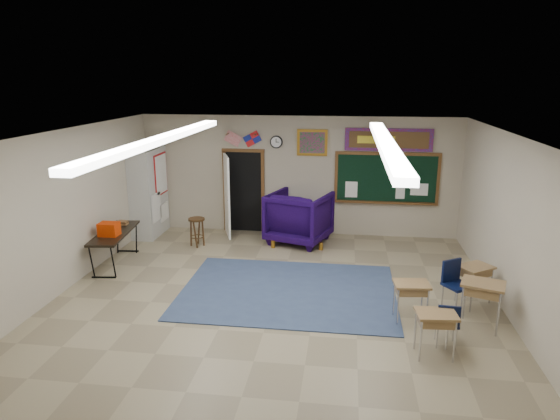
# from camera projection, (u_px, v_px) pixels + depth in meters

# --- Properties ---
(floor) EXTENTS (9.00, 9.00, 0.00)m
(floor) POSITION_uv_depth(u_px,v_px,m) (271.00, 310.00, 8.70)
(floor) COLOR gray
(floor) RESTS_ON ground
(back_wall) EXTENTS (8.00, 0.04, 3.00)m
(back_wall) POSITION_uv_depth(u_px,v_px,m) (298.00, 176.00, 12.62)
(back_wall) COLOR #ABA08A
(back_wall) RESTS_ON floor
(front_wall) EXTENTS (8.00, 0.04, 3.00)m
(front_wall) POSITION_uv_depth(u_px,v_px,m) (185.00, 390.00, 4.00)
(front_wall) COLOR #ABA08A
(front_wall) RESTS_ON floor
(left_wall) EXTENTS (0.04, 9.00, 3.00)m
(left_wall) POSITION_uv_depth(u_px,v_px,m) (48.00, 218.00, 8.83)
(left_wall) COLOR #ABA08A
(left_wall) RESTS_ON floor
(right_wall) EXTENTS (0.04, 9.00, 3.00)m
(right_wall) POSITION_uv_depth(u_px,v_px,m) (524.00, 238.00, 7.79)
(right_wall) COLOR #ABA08A
(right_wall) RESTS_ON floor
(ceiling) EXTENTS (8.00, 9.00, 0.04)m
(ceiling) POSITION_uv_depth(u_px,v_px,m) (270.00, 137.00, 7.92)
(ceiling) COLOR silver
(ceiling) RESTS_ON back_wall
(area_rug) EXTENTS (4.00, 3.00, 0.02)m
(area_rug) POSITION_uv_depth(u_px,v_px,m) (288.00, 291.00, 9.44)
(area_rug) COLOR #374969
(area_rug) RESTS_ON floor
(fluorescent_strips) EXTENTS (3.86, 6.00, 0.10)m
(fluorescent_strips) POSITION_uv_depth(u_px,v_px,m) (270.00, 141.00, 7.94)
(fluorescent_strips) COLOR white
(fluorescent_strips) RESTS_ON ceiling
(doorway) EXTENTS (1.10, 0.89, 2.16)m
(doorway) POSITION_uv_depth(u_px,v_px,m) (239.00, 192.00, 12.78)
(doorway) COLOR black
(doorway) RESTS_ON back_wall
(chalkboard) EXTENTS (2.55, 0.14, 1.30)m
(chalkboard) POSITION_uv_depth(u_px,v_px,m) (386.00, 180.00, 12.30)
(chalkboard) COLOR brown
(chalkboard) RESTS_ON back_wall
(bulletin_board) EXTENTS (2.10, 0.05, 0.55)m
(bulletin_board) POSITION_uv_depth(u_px,v_px,m) (389.00, 140.00, 12.05)
(bulletin_board) COLOR #A90E11
(bulletin_board) RESTS_ON back_wall
(framed_art_print) EXTENTS (0.75, 0.05, 0.65)m
(framed_art_print) POSITION_uv_depth(u_px,v_px,m) (312.00, 143.00, 12.32)
(framed_art_print) COLOR #A36F1F
(framed_art_print) RESTS_ON back_wall
(wall_clock) EXTENTS (0.32, 0.05, 0.32)m
(wall_clock) POSITION_uv_depth(u_px,v_px,m) (276.00, 142.00, 12.43)
(wall_clock) COLOR black
(wall_clock) RESTS_ON back_wall
(wall_flags) EXTENTS (1.16, 0.06, 0.70)m
(wall_flags) POSITION_uv_depth(u_px,v_px,m) (243.00, 136.00, 12.49)
(wall_flags) COLOR red
(wall_flags) RESTS_ON back_wall
(storage_cabinet) EXTENTS (0.59, 1.25, 2.20)m
(storage_cabinet) POSITION_uv_depth(u_px,v_px,m) (149.00, 193.00, 12.58)
(storage_cabinet) COLOR #B8B9B3
(storage_cabinet) RESTS_ON floor
(wingback_armchair) EXTENTS (1.71, 1.73, 1.25)m
(wingback_armchair) POSITION_uv_depth(u_px,v_px,m) (299.00, 217.00, 12.11)
(wingback_armchair) COLOR #160535
(wingback_armchair) RESTS_ON floor
(student_chair_reading) EXTENTS (0.47, 0.47, 0.83)m
(student_chair_reading) POSITION_uv_depth(u_px,v_px,m) (274.00, 221.00, 12.51)
(student_chair_reading) COLOR black
(student_chair_reading) RESTS_ON floor
(student_chair_desk_a) EXTENTS (0.38, 0.38, 0.71)m
(student_chair_desk_a) POSITION_uv_depth(u_px,v_px,m) (447.00, 323.00, 7.47)
(student_chair_desk_a) COLOR black
(student_chair_desk_a) RESTS_ON floor
(student_chair_desk_b) EXTENTS (0.60, 0.60, 0.87)m
(student_chair_desk_b) POSITION_uv_depth(u_px,v_px,m) (458.00, 287.00, 8.57)
(student_chair_desk_b) COLOR black
(student_chair_desk_b) RESTS_ON floor
(student_desk_front_left) EXTENTS (0.61, 0.48, 0.68)m
(student_desk_front_left) POSITION_uv_depth(u_px,v_px,m) (410.00, 300.00, 8.19)
(student_desk_front_left) COLOR olive
(student_desk_front_left) RESTS_ON floor
(student_desk_front_right) EXTENTS (0.72, 0.69, 0.69)m
(student_desk_front_right) POSITION_uv_depth(u_px,v_px,m) (474.00, 282.00, 8.88)
(student_desk_front_right) COLOR olive
(student_desk_front_right) RESTS_ON floor
(student_desk_back_left) EXTENTS (0.60, 0.47, 0.68)m
(student_desk_back_left) POSITION_uv_depth(u_px,v_px,m) (435.00, 332.00, 7.17)
(student_desk_back_left) COLOR olive
(student_desk_back_left) RESTS_ON floor
(student_desk_back_right) EXTENTS (0.77, 0.67, 0.78)m
(student_desk_back_right) POSITION_uv_depth(u_px,v_px,m) (481.00, 302.00, 7.98)
(student_desk_back_right) COLOR olive
(student_desk_back_right) RESTS_ON floor
(folding_table) EXTENTS (0.80, 1.82, 1.01)m
(folding_table) POSITION_uv_depth(u_px,v_px,m) (115.00, 247.00, 10.69)
(folding_table) COLOR black
(folding_table) RESTS_ON floor
(wooden_stool) EXTENTS (0.39, 0.39, 0.68)m
(wooden_stool) POSITION_uv_depth(u_px,v_px,m) (197.00, 232.00, 11.88)
(wooden_stool) COLOR #432814
(wooden_stool) RESTS_ON floor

